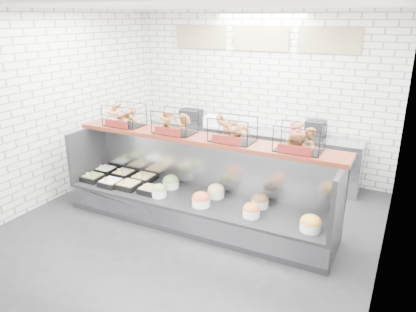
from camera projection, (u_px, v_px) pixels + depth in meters
The scene contains 5 objects.
ground at pixel (186, 231), 5.73m from camera, with size 5.50×5.50×0.00m, color black.
room_shell at pixel (205, 80), 5.56m from camera, with size 5.02×5.51×3.01m.
display_case at pixel (196, 201), 5.92m from camera, with size 4.00×0.90×1.20m.
bagel_shelf at pixel (203, 128), 5.71m from camera, with size 4.10×0.50×0.40m.
prep_counter at pixel (250, 152), 7.62m from camera, with size 4.00×0.60×1.20m.
Camera 1 is at (2.59, -4.36, 2.89)m, focal length 35.00 mm.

